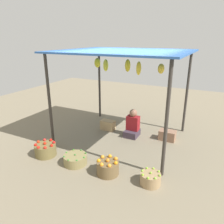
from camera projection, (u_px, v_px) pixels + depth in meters
name	position (u px, v px, depth m)	size (l,w,h in m)	color
ground_plane	(123.00, 137.00, 5.96)	(14.00, 14.00, 0.00)	#7E725B
market_stall_structure	(124.00, 58.00, 5.26)	(3.12, 2.71, 2.33)	#38332D
vendor_person	(133.00, 126.00, 5.97)	(0.36, 0.44, 0.78)	#3E313E
basket_red_tomatoes	(45.00, 150.00, 5.02)	(0.49, 0.49, 0.35)	brown
basket_green_chilies	(75.00, 159.00, 4.69)	(0.51, 0.51, 0.24)	olive
basket_oranges	(108.00, 167.00, 4.33)	(0.45, 0.45, 0.35)	brown
basket_limes	(150.00, 179.00, 4.03)	(0.39, 0.39, 0.27)	#A08259
wooden_crate_near_vendor	(167.00, 135.00, 5.78)	(0.43, 0.29, 0.27)	#8F674F
wooden_crate_stacked_rear	(108.00, 125.00, 6.44)	(0.42, 0.24, 0.28)	tan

